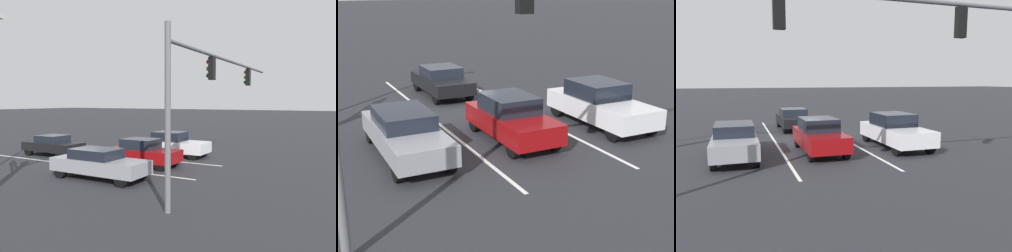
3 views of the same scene
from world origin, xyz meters
The scene contains 8 objects.
ground_plane centered at (0.00, 0.00, 0.00)m, with size 240.00×240.00×0.00m, color #28282D.
lane_stripe_left_divider centered at (-1.83, 1.65, 0.01)m, with size 0.12×15.31×0.01m, color silver.
lane_stripe_center_divider centered at (1.83, 1.65, 0.01)m, with size 0.12×15.31×0.01m, color silver.
car_gray_rightlane_front centered at (3.79, 5.25, 0.75)m, with size 1.73×4.75×1.42m.
car_maroon_midlane_front centered at (0.23, 5.38, 0.77)m, with size 1.71×4.09×1.53m.
car_white_leftlane_front centered at (-3.53, 5.27, 0.81)m, with size 1.86×4.61×1.61m.
car_black_midlane_second centered at (0.18, -1.81, 0.72)m, with size 1.78×4.12×1.37m.
traffic_signal_gantry centered at (2.15, 10.30, 4.50)m, with size 13.04×0.37×6.12m.
Camera 3 is at (3.67, 19.26, 3.19)m, focal length 35.00 mm.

